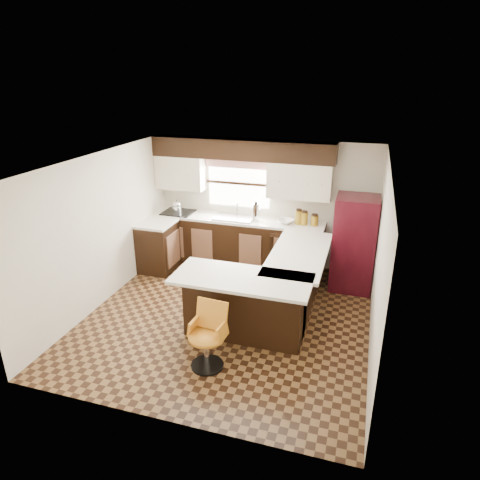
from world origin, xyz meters
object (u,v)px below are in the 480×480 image
(peninsula_return, at_px, (245,306))
(bar_chair, at_px, (206,338))
(peninsula_long, at_px, (294,281))
(refrigerator, at_px, (354,243))

(peninsula_return, relative_size, bar_chair, 1.91)
(peninsula_long, distance_m, refrigerator, 1.31)
(peninsula_long, relative_size, refrigerator, 1.19)
(peninsula_return, distance_m, bar_chair, 0.89)
(peninsula_long, height_order, refrigerator, refrigerator)
(refrigerator, bearing_deg, bar_chair, -120.13)
(refrigerator, bearing_deg, peninsula_long, -131.19)
(peninsula_long, bearing_deg, peninsula_return, -118.30)
(peninsula_return, xyz_separation_m, refrigerator, (1.35, 1.92, 0.37))
(peninsula_long, distance_m, bar_chair, 1.99)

